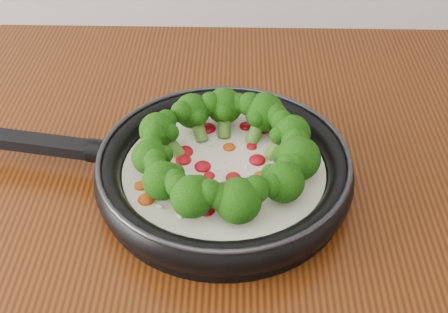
{
  "coord_description": "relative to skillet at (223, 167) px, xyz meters",
  "views": [
    {
      "loc": [
        0.04,
        0.54,
        1.4
      ],
      "look_at": [
        0.02,
        1.07,
        0.95
      ],
      "focal_mm": 47.84,
      "sensor_mm": 36.0,
      "label": 1
    }
  ],
  "objects": [
    {
      "name": "skillet",
      "position": [
        0.0,
        0.0,
        0.0
      ],
      "size": [
        0.5,
        0.36,
        0.09
      ],
      "color": "black",
      "rests_on": "counter"
    }
  ]
}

